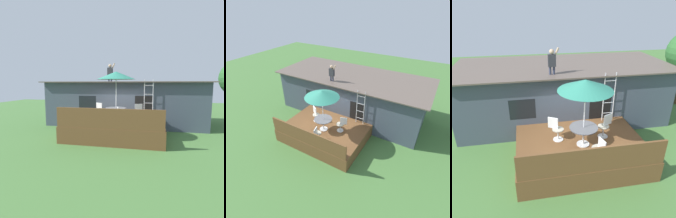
# 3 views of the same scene
# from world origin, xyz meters

# --- Properties ---
(ground_plane) EXTENTS (40.00, 40.00, 0.00)m
(ground_plane) POSITION_xyz_m (0.00, 0.00, 0.00)
(ground_plane) COLOR #477538
(house) EXTENTS (10.50, 4.50, 2.88)m
(house) POSITION_xyz_m (0.00, 3.60, 1.44)
(house) COLOR #424C5B
(house) RESTS_ON ground
(deck) EXTENTS (4.85, 3.63, 0.80)m
(deck) POSITION_xyz_m (0.00, 0.00, 0.40)
(deck) COLOR brown
(deck) RESTS_ON ground
(deck_railing) EXTENTS (4.75, 0.08, 0.90)m
(deck_railing) POSITION_xyz_m (0.00, -1.77, 1.25)
(deck_railing) COLOR brown
(deck_railing) RESTS_ON deck
(patio_table) EXTENTS (1.04, 1.04, 0.74)m
(patio_table) POSITION_xyz_m (0.05, -0.27, 1.39)
(patio_table) COLOR silver
(patio_table) RESTS_ON deck
(patio_umbrella) EXTENTS (1.90, 1.90, 2.54)m
(patio_umbrella) POSITION_xyz_m (0.05, -0.27, 3.15)
(patio_umbrella) COLOR silver
(patio_umbrella) RESTS_ON deck
(step_ladder) EXTENTS (0.52, 0.04, 2.20)m
(step_ladder) POSITION_xyz_m (1.61, 1.40, 1.90)
(step_ladder) COLOR silver
(step_ladder) RESTS_ON deck
(person_figure) EXTENTS (0.47, 0.20, 1.11)m
(person_figure) POSITION_xyz_m (-0.75, 2.01, 3.49)
(person_figure) COLOR #33384C
(person_figure) RESTS_ON house
(patio_chair_left) EXTENTS (0.58, 0.44, 0.92)m
(patio_chair_left) POSITION_xyz_m (-0.88, 0.25, 1.26)
(patio_chair_left) COLOR silver
(patio_chair_left) RESTS_ON deck
(patio_chair_right) EXTENTS (0.60, 0.44, 0.92)m
(patio_chair_right) POSITION_xyz_m (1.02, 0.14, 1.26)
(patio_chair_right) COLOR silver
(patio_chair_right) RESTS_ON deck
(patio_chair_near) EXTENTS (0.44, 0.61, 0.92)m
(patio_chair_near) POSITION_xyz_m (0.32, -1.29, 1.26)
(patio_chair_near) COLOR silver
(patio_chair_near) RESTS_ON deck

